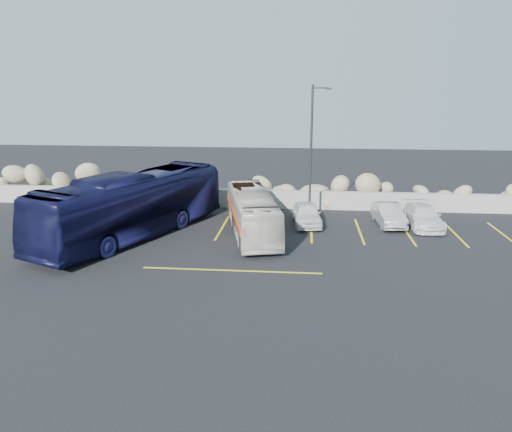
# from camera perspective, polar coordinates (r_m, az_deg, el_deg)

# --- Properties ---
(ground) EXTENTS (90.00, 90.00, 0.00)m
(ground) POSITION_cam_1_polar(r_m,az_deg,el_deg) (21.93, -0.31, -6.53)
(ground) COLOR black
(ground) RESTS_ON ground
(seawall) EXTENTS (60.00, 0.40, 1.20)m
(seawall) POSITION_cam_1_polar(r_m,az_deg,el_deg) (33.22, 1.77, 1.94)
(seawall) COLOR gray
(seawall) RESTS_ON ground
(riprap_pile) EXTENTS (54.00, 2.80, 2.60)m
(riprap_pile) POSITION_cam_1_polar(r_m,az_deg,el_deg) (34.25, 1.91, 3.53)
(riprap_pile) COLOR #958161
(riprap_pile) RESTS_ON ground
(parking_lines) EXTENTS (18.16, 9.36, 0.01)m
(parking_lines) POSITION_cam_1_polar(r_m,az_deg,el_deg) (27.21, 10.67, -2.50)
(parking_lines) COLOR yellow
(parking_lines) RESTS_ON ground
(lamppost) EXTENTS (1.14, 0.18, 8.00)m
(lamppost) POSITION_cam_1_polar(r_m,az_deg,el_deg) (30.06, 6.42, 7.66)
(lamppost) COLOR #2D2928
(lamppost) RESTS_ON ground
(vintage_bus) EXTENTS (3.91, 8.91, 2.42)m
(vintage_bus) POSITION_cam_1_polar(r_m,az_deg,el_deg) (27.24, -0.44, 0.40)
(vintage_bus) COLOR beige
(vintage_bus) RESTS_ON ground
(tour_coach) EXTENTS (7.71, 12.56, 3.47)m
(tour_coach) POSITION_cam_1_polar(r_m,az_deg,el_deg) (27.45, -13.90, 1.21)
(tour_coach) COLOR black
(tour_coach) RESTS_ON ground
(car_a) EXTENTS (1.93, 3.97, 1.31)m
(car_a) POSITION_cam_1_polar(r_m,az_deg,el_deg) (29.36, 5.81, 0.26)
(car_a) COLOR white
(car_a) RESTS_ON ground
(car_b) EXTENTS (1.65, 3.92, 1.26)m
(car_b) POSITION_cam_1_polar(r_m,az_deg,el_deg) (30.11, 14.91, 0.16)
(car_b) COLOR #A5A5AA
(car_b) RESTS_ON ground
(car_c) EXTENTS (1.83, 4.30, 1.24)m
(car_c) POSITION_cam_1_polar(r_m,az_deg,el_deg) (30.31, 18.58, -0.05)
(car_c) COLOR white
(car_c) RESTS_ON ground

